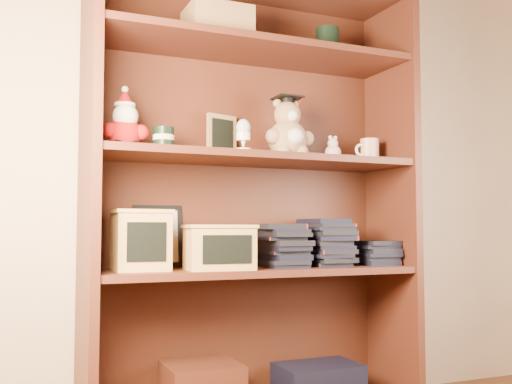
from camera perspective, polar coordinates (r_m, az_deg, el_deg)
bookcase at (r=2.19m, az=-0.58°, el=-1.15°), size 1.20×0.35×1.60m
shelf_lower at (r=2.15m, az=0.00°, el=-7.54°), size 1.14×0.33×0.02m
shelf_upper at (r=2.16m, az=0.00°, el=3.11°), size 1.14×0.33×0.02m
santa_plush at (r=2.03m, az=-12.39°, el=6.25°), size 0.15×0.11×0.22m
teachers_tin at (r=2.06m, az=-8.80°, el=5.00°), size 0.07×0.07×0.08m
chalkboard_plaque at (r=2.25m, az=-3.29°, el=5.22°), size 0.13×0.09×0.16m
egg_cup at (r=2.07m, az=-1.22°, el=5.51°), size 0.06×0.06×0.12m
grad_teddy_bear at (r=2.22m, az=3.10°, el=5.58°), size 0.19×0.17×0.23m
pink_figurine at (r=2.31m, az=7.34°, el=3.94°), size 0.06×0.06×0.10m
teacher_mug at (r=2.40m, az=10.72°, el=3.90°), size 0.10×0.07×0.09m
certificate_frame at (r=2.17m, az=-9.34°, el=-4.17°), size 0.18×0.05×0.22m
treats_box at (r=2.02m, az=-10.92°, el=-4.49°), size 0.19×0.19×0.20m
pencils_box at (r=2.02m, az=-3.51°, el=-5.24°), size 0.24×0.18×0.15m
book_stack_left at (r=2.19m, az=2.34°, el=-5.04°), size 0.14×0.20×0.16m
book_stack_mid at (r=2.27m, az=6.55°, el=-4.77°), size 0.14×0.20×0.18m
book_stack_right at (r=2.38m, az=11.03°, el=-5.63°), size 0.14×0.20×0.10m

